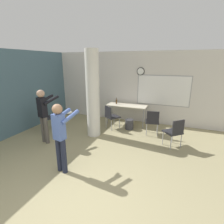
# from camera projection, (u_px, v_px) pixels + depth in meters

# --- Properties ---
(ground_plane) EXTENTS (24.00, 24.00, 0.00)m
(ground_plane) POSITION_uv_depth(u_px,v_px,m) (61.00, 212.00, 2.92)
(ground_plane) COLOR tan
(wall_left_accent) EXTENTS (0.12, 7.00, 2.80)m
(wall_left_accent) POSITION_uv_depth(u_px,v_px,m) (18.00, 92.00, 5.98)
(wall_left_accent) COLOR slate
(wall_left_accent) RESTS_ON ground_plane
(wall_back) EXTENTS (8.00, 0.15, 2.80)m
(wall_back) POSITION_uv_depth(u_px,v_px,m) (137.00, 88.00, 7.04)
(wall_back) COLOR silver
(wall_back) RESTS_ON ground_plane
(support_pillar) EXTENTS (0.43, 0.43, 2.80)m
(support_pillar) POSITION_uv_depth(u_px,v_px,m) (93.00, 94.00, 5.61)
(support_pillar) COLOR silver
(support_pillar) RESTS_ON ground_plane
(folding_table) EXTENTS (1.56, 0.63, 0.77)m
(folding_table) POSITION_uv_depth(u_px,v_px,m) (127.00, 106.00, 6.87)
(folding_table) COLOR beige
(folding_table) RESTS_ON ground_plane
(bottle_on_table) EXTENTS (0.06, 0.06, 0.25)m
(bottle_on_table) POSITION_uv_depth(u_px,v_px,m) (116.00, 102.00, 6.99)
(bottle_on_table) COLOR #4C3319
(bottle_on_table) RESTS_ON folding_table
(waste_bin) EXTENTS (0.31, 0.31, 0.36)m
(waste_bin) POSITION_uv_depth(u_px,v_px,m) (129.00, 124.00, 6.46)
(waste_bin) COLOR #38383D
(waste_bin) RESTS_ON ground_plane
(chair_table_left) EXTENTS (0.61, 0.61, 0.87)m
(chair_table_left) POSITION_uv_depth(u_px,v_px,m) (111.00, 115.00, 6.40)
(chair_table_left) COLOR #232328
(chair_table_left) RESTS_ON ground_plane
(chair_by_left_wall) EXTENTS (0.62, 0.62, 0.87)m
(chair_by_left_wall) POSITION_uv_depth(u_px,v_px,m) (47.00, 116.00, 6.33)
(chair_by_left_wall) COLOR #232328
(chair_by_left_wall) RESTS_ON ground_plane
(chair_table_right) EXTENTS (0.50, 0.50, 0.87)m
(chair_table_right) POSITION_uv_depth(u_px,v_px,m) (152.00, 121.00, 5.84)
(chair_table_right) COLOR #232328
(chair_table_right) RESTS_ON ground_plane
(chair_mid_room) EXTENTS (0.62, 0.62, 0.87)m
(chair_mid_room) POSITION_uv_depth(u_px,v_px,m) (174.00, 131.00, 4.98)
(chair_mid_room) COLOR #232328
(chair_mid_room) RESTS_ON ground_plane
(person_playing_front) EXTENTS (0.43, 0.65, 1.58)m
(person_playing_front) POSITION_uv_depth(u_px,v_px,m) (60.00, 133.00, 3.77)
(person_playing_front) COLOR #1E2338
(person_playing_front) RESTS_ON ground_plane
(person_watching_back) EXTENTS (0.47, 0.65, 1.64)m
(person_watching_back) POSITION_uv_depth(u_px,v_px,m) (44.00, 112.00, 5.19)
(person_watching_back) COLOR #514C47
(person_watching_back) RESTS_ON ground_plane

